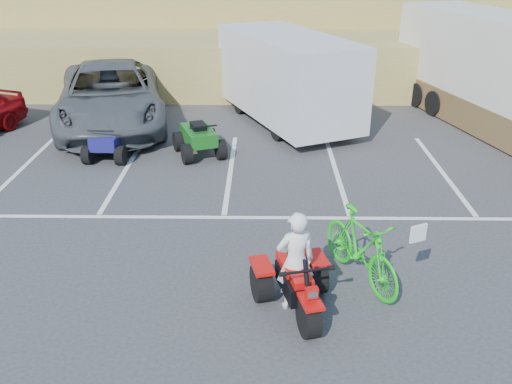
{
  "coord_description": "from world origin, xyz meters",
  "views": [
    {
      "loc": [
        0.82,
        -7.8,
        5.39
      ],
      "look_at": [
        0.7,
        1.56,
        1.0
      ],
      "focal_mm": 38.0,
      "sensor_mm": 36.0,
      "label": 1
    }
  ],
  "objects_px": {
    "red_trike_atv": "(297,311)",
    "grey_pickup": "(110,95)",
    "quad_atv_green": "(200,155)",
    "rv_motorhome": "(506,84)",
    "green_dirt_bike": "(361,248)",
    "quad_atv_blue": "(111,157)",
    "cargo_trailer": "(287,76)",
    "rider": "(295,261)"
  },
  "relations": [
    {
      "from": "green_dirt_bike",
      "to": "quad_atv_blue",
      "type": "xyz_separation_m",
      "value": [
        -5.79,
        5.76,
        -0.64
      ]
    },
    {
      "from": "cargo_trailer",
      "to": "rv_motorhome",
      "type": "distance_m",
      "value": 6.59
    },
    {
      "from": "green_dirt_bike",
      "to": "grey_pickup",
      "type": "relative_size",
      "value": 0.32
    },
    {
      "from": "red_trike_atv",
      "to": "grey_pickup",
      "type": "bearing_deg",
      "value": 105.09
    },
    {
      "from": "red_trike_atv",
      "to": "green_dirt_bike",
      "type": "xyz_separation_m",
      "value": [
        1.11,
        0.9,
        0.64
      ]
    },
    {
      "from": "rider",
      "to": "rv_motorhome",
      "type": "relative_size",
      "value": 0.18
    },
    {
      "from": "rv_motorhome",
      "to": "quad_atv_blue",
      "type": "xyz_separation_m",
      "value": [
        -11.42,
        -2.52,
        -1.43
      ]
    },
    {
      "from": "quad_atv_green",
      "to": "grey_pickup",
      "type": "bearing_deg",
      "value": 118.38
    },
    {
      "from": "red_trike_atv",
      "to": "quad_atv_green",
      "type": "height_order",
      "value": "red_trike_atv"
    },
    {
      "from": "grey_pickup",
      "to": "red_trike_atv",
      "type": "bearing_deg",
      "value": -74.41
    },
    {
      "from": "red_trike_atv",
      "to": "rider",
      "type": "bearing_deg",
      "value": 90.0
    },
    {
      "from": "red_trike_atv",
      "to": "green_dirt_bike",
      "type": "distance_m",
      "value": 1.57
    },
    {
      "from": "rv_motorhome",
      "to": "quad_atv_green",
      "type": "distance_m",
      "value": 9.43
    },
    {
      "from": "rv_motorhome",
      "to": "quad_atv_blue",
      "type": "distance_m",
      "value": 11.78
    },
    {
      "from": "red_trike_atv",
      "to": "rider",
      "type": "relative_size",
      "value": 0.97
    },
    {
      "from": "green_dirt_bike",
      "to": "cargo_trailer",
      "type": "distance_m",
      "value": 9.05
    },
    {
      "from": "rider",
      "to": "quad_atv_blue",
      "type": "xyz_separation_m",
      "value": [
        -4.64,
        6.51,
        -0.85
      ]
    },
    {
      "from": "rider",
      "to": "cargo_trailer",
      "type": "distance_m",
      "value": 9.74
    },
    {
      "from": "red_trike_atv",
      "to": "quad_atv_green",
      "type": "relative_size",
      "value": 1.06
    },
    {
      "from": "quad_atv_blue",
      "to": "quad_atv_green",
      "type": "bearing_deg",
      "value": 8.84
    },
    {
      "from": "quad_atv_blue",
      "to": "green_dirt_bike",
      "type": "bearing_deg",
      "value": -41.47
    },
    {
      "from": "rider",
      "to": "quad_atv_green",
      "type": "relative_size",
      "value": 1.1
    },
    {
      "from": "rider",
      "to": "green_dirt_bike",
      "type": "distance_m",
      "value": 1.39
    },
    {
      "from": "quad_atv_blue",
      "to": "quad_atv_green",
      "type": "distance_m",
      "value": 2.4
    },
    {
      "from": "green_dirt_bike",
      "to": "quad_atv_blue",
      "type": "height_order",
      "value": "green_dirt_bike"
    },
    {
      "from": "grey_pickup",
      "to": "quad_atv_green",
      "type": "relative_size",
      "value": 4.38
    },
    {
      "from": "grey_pickup",
      "to": "cargo_trailer",
      "type": "relative_size",
      "value": 1.07
    },
    {
      "from": "red_trike_atv",
      "to": "green_dirt_bike",
      "type": "relative_size",
      "value": 0.77
    },
    {
      "from": "quad_atv_blue",
      "to": "quad_atv_green",
      "type": "xyz_separation_m",
      "value": [
        2.39,
        0.23,
        0.0
      ]
    },
    {
      "from": "rider",
      "to": "quad_atv_green",
      "type": "bearing_deg",
      "value": -85.66
    },
    {
      "from": "rv_motorhome",
      "to": "quad_atv_green",
      "type": "bearing_deg",
      "value": 178.41
    },
    {
      "from": "rider",
      "to": "rv_motorhome",
      "type": "height_order",
      "value": "rv_motorhome"
    },
    {
      "from": "rv_motorhome",
      "to": "quad_atv_green",
      "type": "relative_size",
      "value": 6.12
    },
    {
      "from": "rider",
      "to": "rv_motorhome",
      "type": "bearing_deg",
      "value": -141.06
    },
    {
      "from": "red_trike_atv",
      "to": "rv_motorhome",
      "type": "distance_m",
      "value": 11.48
    },
    {
      "from": "cargo_trailer",
      "to": "quad_atv_blue",
      "type": "distance_m",
      "value": 6.01
    },
    {
      "from": "red_trike_atv",
      "to": "grey_pickup",
      "type": "height_order",
      "value": "grey_pickup"
    },
    {
      "from": "green_dirt_bike",
      "to": "cargo_trailer",
      "type": "bearing_deg",
      "value": 71.21
    },
    {
      "from": "green_dirt_bike",
      "to": "rider",
      "type": "bearing_deg",
      "value": -171.43
    },
    {
      "from": "quad_atv_green",
      "to": "cargo_trailer",
      "type": "bearing_deg",
      "value": 29.54
    },
    {
      "from": "green_dirt_bike",
      "to": "cargo_trailer",
      "type": "relative_size",
      "value": 0.34
    },
    {
      "from": "rider",
      "to": "green_dirt_bike",
      "type": "height_order",
      "value": "rider"
    }
  ]
}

